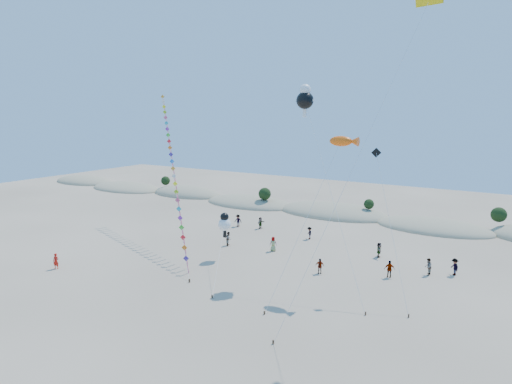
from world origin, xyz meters
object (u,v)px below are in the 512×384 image
(kite_train, at_px, (172,163))
(parafoil_kite, at_px, (424,11))
(fish_kite, at_px, (344,142))
(flyer_foreground, at_px, (56,261))

(kite_train, xyz_separation_m, parafoil_kite, (31.06, -6.39, 13.72))
(parafoil_kite, bearing_deg, kite_train, 168.38)
(fish_kite, height_order, flyer_foreground, fish_kite)
(fish_kite, relative_size, flyer_foreground, 8.43)
(kite_train, distance_m, fish_kite, 24.64)
(fish_kite, xyz_separation_m, flyer_foreground, (-27.36, -11.86, -13.00))
(kite_train, xyz_separation_m, fish_kite, (24.13, -3.32, 3.71))
(fish_kite, distance_m, parafoil_kite, 12.55)
(fish_kite, bearing_deg, flyer_foreground, -156.56)
(fish_kite, height_order, parafoil_kite, parafoil_kite)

